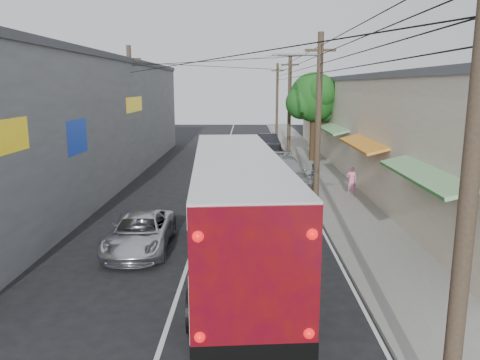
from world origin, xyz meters
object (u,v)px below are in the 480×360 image
object	(u,v)px
jeepney	(140,232)
parked_car_mid	(272,152)
coach_bus	(236,207)
pedestrian_far	(313,176)
pedestrian_near	(351,180)
parked_car_far	(268,142)
parked_suv	(282,174)

from	to	relation	value
jeepney	parked_car_mid	distance (m)	20.12
coach_bus	pedestrian_far	world-z (taller)	coach_bus
pedestrian_near	jeepney	bearing A→B (deg)	53.91
coach_bus	jeepney	distance (m)	3.74
parked_car_far	pedestrian_near	bearing A→B (deg)	-84.97
coach_bus	pedestrian_far	xyz separation A→B (m)	(3.95, 10.52, -1.00)
parked_suv	parked_car_mid	size ratio (longest dim) A/B	1.46
parked_suv	parked_car_mid	xyz separation A→B (m)	(0.00, 9.77, -0.18)
parked_car_far	coach_bus	bearing A→B (deg)	-101.12
jeepney	parked_car_far	distance (m)	26.17
coach_bus	pedestrian_near	world-z (taller)	coach_bus
jeepney	parked_car_mid	bearing A→B (deg)	71.95
parked_suv	pedestrian_far	xyz separation A→B (m)	(1.71, -0.10, -0.07)
jeepney	pedestrian_far	world-z (taller)	pedestrian_far
parked_car_mid	parked_car_far	world-z (taller)	same
parked_suv	parked_car_far	distance (m)	16.00
parked_suv	pedestrian_near	distance (m)	3.76
parked_suv	parked_car_mid	distance (m)	9.77
parked_suv	pedestrian_near	size ratio (longest dim) A/B	4.27
coach_bus	pedestrian_far	distance (m)	11.28
coach_bus	jeepney	bearing A→B (deg)	158.00
pedestrian_near	coach_bus	bearing A→B (deg)	70.21
coach_bus	parked_car_far	size ratio (longest dim) A/B	2.82
parked_suv	pedestrian_near	world-z (taller)	parked_suv
coach_bus	pedestrian_near	distance (m)	10.89
parked_car_mid	pedestrian_near	size ratio (longest dim) A/B	2.92
pedestrian_far	pedestrian_near	bearing A→B (deg)	145.82
parked_car_mid	parked_car_far	xyz separation A→B (m)	(0.00, 6.24, -0.00)
parked_car_far	pedestrian_near	xyz separation A→B (m)	(3.49, -17.41, 0.12)
pedestrian_near	pedestrian_far	bearing A→B (deg)	-24.28
jeepney	parked_car_mid	xyz separation A→B (m)	(5.62, 19.32, 0.10)
jeepney	parked_suv	xyz separation A→B (m)	(5.62, 9.55, 0.28)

